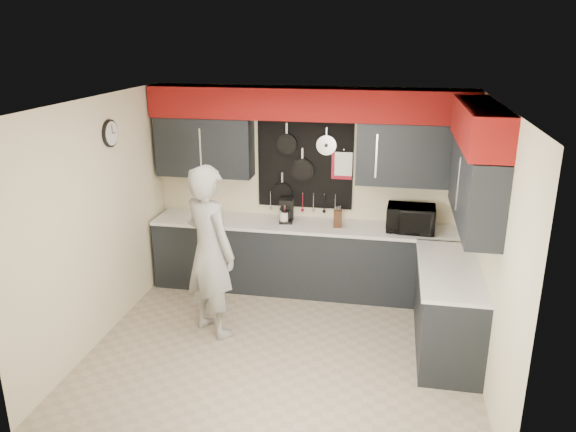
% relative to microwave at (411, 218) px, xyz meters
% --- Properties ---
extents(ground, '(4.00, 4.00, 0.00)m').
position_rel_microwave_xyz_m(ground, '(-1.30, -1.42, -1.08)').
color(ground, tan).
rests_on(ground, ground).
extents(back_wall_assembly, '(4.00, 0.36, 2.60)m').
position_rel_microwave_xyz_m(back_wall_assembly, '(-1.29, 0.18, 0.93)').
color(back_wall_assembly, beige).
rests_on(back_wall_assembly, ground).
extents(right_wall_assembly, '(0.36, 3.50, 2.60)m').
position_rel_microwave_xyz_m(right_wall_assembly, '(0.56, -1.15, 0.86)').
color(right_wall_assembly, beige).
rests_on(right_wall_assembly, ground).
extents(left_wall_assembly, '(0.05, 3.50, 2.60)m').
position_rel_microwave_xyz_m(left_wall_assembly, '(-3.29, -1.40, 0.26)').
color(left_wall_assembly, beige).
rests_on(left_wall_assembly, ground).
extents(base_cabinets, '(3.95, 2.20, 0.92)m').
position_rel_microwave_xyz_m(base_cabinets, '(-0.81, -0.29, -0.62)').
color(base_cabinets, black).
rests_on(base_cabinets, ground).
extents(microwave, '(0.58, 0.41, 0.32)m').
position_rel_microwave_xyz_m(microwave, '(0.00, 0.00, 0.00)').
color(microwave, black).
rests_on(microwave, base_cabinets).
extents(knife_block, '(0.10, 0.10, 0.22)m').
position_rel_microwave_xyz_m(knife_block, '(-0.88, -0.02, -0.05)').
color(knife_block, '#372011').
rests_on(knife_block, base_cabinets).
extents(utensil_crock, '(0.11, 0.11, 0.14)m').
position_rel_microwave_xyz_m(utensil_crock, '(-1.56, 0.01, -0.09)').
color(utensil_crock, white).
rests_on(utensil_crock, base_cabinets).
extents(coffee_maker, '(0.19, 0.23, 0.31)m').
position_rel_microwave_xyz_m(coffee_maker, '(-1.54, 0.07, 0.00)').
color(coffee_maker, black).
rests_on(coffee_maker, base_cabinets).
extents(person, '(0.84, 0.77, 1.93)m').
position_rel_microwave_xyz_m(person, '(-2.14, -1.21, -0.11)').
color(person, '#A4A4A2').
rests_on(person, ground).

